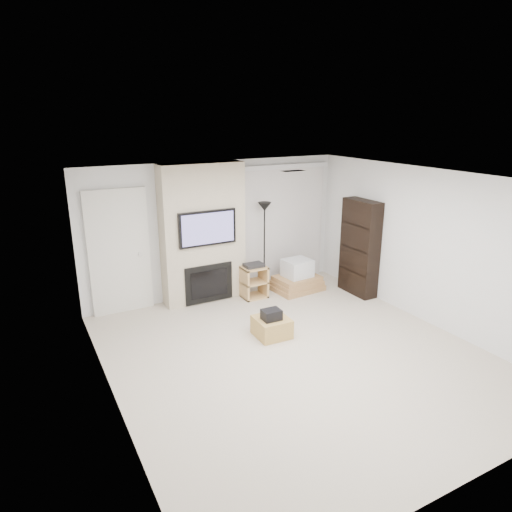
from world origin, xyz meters
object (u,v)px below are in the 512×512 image
box_stack (297,278)px  bookshelf (360,248)px  floor_lamp (264,222)px  ottoman (272,327)px  av_stand (254,280)px

box_stack → bookshelf: 1.33m
box_stack → floor_lamp: bearing=148.3°
ottoman → box_stack: size_ratio=0.52×
floor_lamp → bookshelf: 1.85m
ottoman → box_stack: (1.41, 1.45, 0.08)m
ottoman → bookshelf: (2.35, 0.78, 0.75)m
av_stand → bookshelf: bearing=-21.9°
av_stand → box_stack: size_ratio=0.68×
floor_lamp → box_stack: bearing=-31.7°
box_stack → bookshelf: bookshelf is taller
av_stand → box_stack: bearing=-4.5°
ottoman → floor_lamp: bearing=64.1°
floor_lamp → bookshelf: (1.48, -1.01, -0.46)m
av_stand → bookshelf: size_ratio=0.37×
floor_lamp → box_stack: 1.29m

